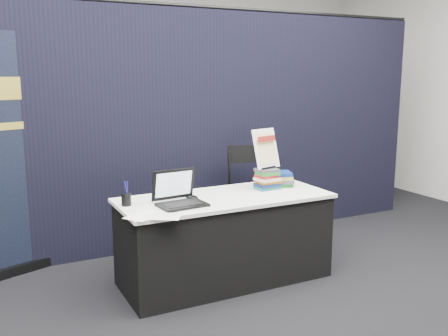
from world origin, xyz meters
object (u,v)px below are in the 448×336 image
Objects in this scene: display_table at (225,238)px; pullup_banner at (0,172)px; stacking_chair at (258,194)px; laptop at (180,197)px; book_stack_short at (278,179)px; info_sign at (266,149)px; book_stack_tall at (267,179)px.

pullup_banner reaches higher than display_table.
stacking_chair is (0.63, 0.51, 0.21)m from display_table.
laptop is 0.36× the size of stacking_chair.
info_sign is at bearing -176.18° from book_stack_short.
display_table is 0.66m from book_stack_tall.
pullup_banner is (-2.14, 0.84, -0.17)m from info_sign.
stacking_chair is at bearing 24.37° from laptop.
info_sign is (0.91, 0.19, 0.29)m from laptop.
book_stack_short is 0.32m from info_sign.
pullup_banner is (-2.29, 0.83, 0.12)m from book_stack_short.
stacking_chair reaches higher than book_stack_tall.
info_sign reaches higher than book_stack_tall.
book_stack_short is at bearing 6.26° from laptop.
book_stack_tall is (0.47, 0.08, 0.47)m from display_table.
laptop is 0.97m from info_sign.
book_stack_tall is (0.91, 0.16, 0.03)m from laptop.
pullup_banner reaches higher than info_sign.
laptop is 1.07m from book_stack_short.
display_table is at bearing 6.42° from laptop.
laptop is at bearing -126.32° from stacking_chair.
pullup_banner is at bearing 157.88° from book_stack_tall.
stacking_chair is at bearing 38.83° from display_table.
pullup_banner reaches higher than stacking_chair.
info_sign is 0.68m from stacking_chair.
info_sign reaches higher than book_stack_short.
info_sign is (-0.00, 0.03, 0.27)m from book_stack_tall.
laptop reaches higher than book_stack_short.
book_stack_short is (0.61, 0.12, 0.44)m from display_table.
pullup_banner is 2.38m from stacking_chair.
book_stack_tall reaches higher than book_stack_short.
pullup_banner is at bearing 150.55° from display_table.
stacking_chair reaches higher than laptop.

